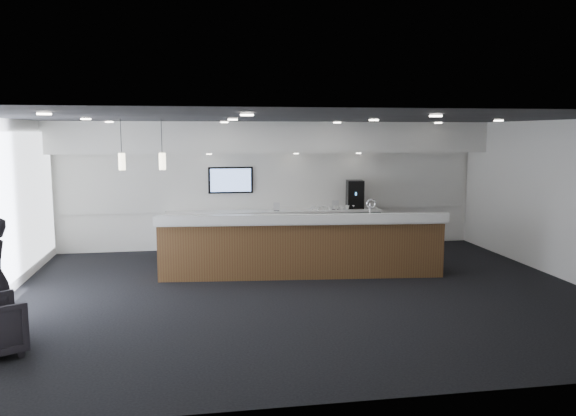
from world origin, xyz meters
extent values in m
plane|color=black|center=(0.00, 0.00, 0.00)|extent=(10.00, 10.00, 0.00)
cube|color=black|center=(0.00, 0.00, 3.00)|extent=(10.00, 8.00, 0.02)
cube|color=white|center=(0.00, 4.00, 1.50)|extent=(10.00, 0.02, 3.00)
cube|color=white|center=(5.00, 0.00, 1.50)|extent=(0.02, 8.00, 3.00)
cube|color=white|center=(0.00, 3.55, 2.65)|extent=(10.00, 0.90, 0.70)
cube|color=white|center=(0.00, 3.97, 1.60)|extent=(9.80, 0.06, 1.40)
cube|color=#97999F|center=(0.00, 3.64, 0.45)|extent=(5.00, 0.60, 0.90)
cube|color=white|center=(0.00, 3.64, 0.93)|extent=(5.06, 0.66, 0.05)
cylinder|color=silver|center=(-2.00, 3.32, 0.50)|extent=(0.60, 0.02, 0.02)
cylinder|color=silver|center=(-1.00, 3.32, 0.50)|extent=(0.60, 0.02, 0.02)
cylinder|color=silver|center=(0.00, 3.32, 0.50)|extent=(0.60, 0.02, 0.02)
cylinder|color=silver|center=(1.00, 3.32, 0.50)|extent=(0.60, 0.02, 0.02)
cylinder|color=silver|center=(2.00, 3.32, 0.50)|extent=(0.60, 0.02, 0.02)
cube|color=black|center=(-1.00, 3.91, 1.65)|extent=(1.05, 0.07, 0.62)
cube|color=blue|center=(-1.00, 3.87, 1.65)|extent=(0.95, 0.01, 0.54)
cylinder|color=beige|center=(-2.40, 0.80, 2.25)|extent=(0.12, 0.12, 0.30)
cylinder|color=beige|center=(-3.10, 0.80, 2.25)|extent=(0.12, 0.12, 0.30)
cube|color=#56331C|center=(0.18, 1.20, 0.53)|extent=(5.46, 1.28, 1.05)
cube|color=white|center=(0.18, 1.20, 1.08)|extent=(5.54, 1.37, 0.06)
cube|color=white|center=(0.14, 0.79, 1.17)|extent=(5.47, 0.65, 0.18)
cylinder|color=silver|center=(1.54, 1.17, 1.25)|extent=(0.04, 0.04, 0.28)
torus|color=silver|center=(1.54, 1.11, 1.39)|extent=(0.19, 0.05, 0.19)
cube|color=black|center=(1.96, 3.68, 1.29)|extent=(0.43, 0.48, 0.67)
cube|color=silver|center=(1.96, 3.44, 0.96)|extent=(0.24, 0.12, 0.02)
cube|color=silver|center=(0.03, 3.51, 1.05)|extent=(0.15, 0.03, 0.20)
cube|color=silver|center=(1.44, 3.52, 1.06)|extent=(0.16, 0.02, 0.22)
imported|color=white|center=(1.88, 3.52, 1.00)|extent=(0.11, 0.11, 0.10)
imported|color=white|center=(1.74, 3.52, 1.00)|extent=(0.15, 0.15, 0.10)
imported|color=white|center=(1.60, 3.52, 1.00)|extent=(0.13, 0.13, 0.10)
imported|color=white|center=(1.46, 3.52, 1.00)|extent=(0.14, 0.14, 0.10)
imported|color=white|center=(1.32, 3.52, 1.00)|extent=(0.14, 0.14, 0.10)
imported|color=white|center=(1.18, 3.52, 1.00)|extent=(0.11, 0.11, 0.10)
imported|color=white|center=(1.04, 3.52, 1.00)|extent=(0.15, 0.15, 0.10)
imported|color=white|center=(0.90, 3.52, 1.00)|extent=(0.12, 0.12, 0.10)
camera|label=1|loc=(-1.84, -9.29, 2.76)|focal=35.00mm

